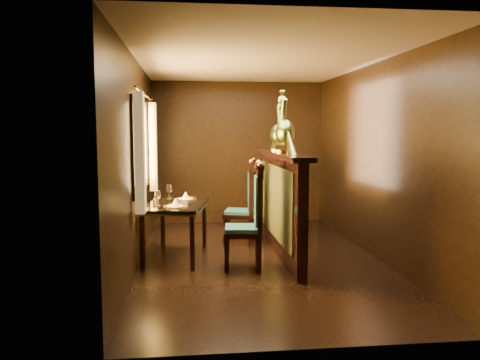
# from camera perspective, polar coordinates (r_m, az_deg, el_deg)

# --- Properties ---
(ground) EXTENTS (5.00, 5.00, 0.00)m
(ground) POSITION_cam_1_polar(r_m,az_deg,el_deg) (6.08, 2.28, -9.62)
(ground) COLOR black
(ground) RESTS_ON ground
(room_shell) EXTENTS (3.04, 5.04, 2.52)m
(room_shell) POSITION_cam_1_polar(r_m,az_deg,el_deg) (5.86, 1.49, 5.47)
(room_shell) COLOR black
(room_shell) RESTS_ON ground
(partition) EXTENTS (0.26, 2.70, 1.36)m
(partition) POSITION_cam_1_polar(r_m,az_deg,el_deg) (6.27, 4.80, -2.48)
(partition) COLOR black
(partition) RESTS_ON ground
(dining_table) EXTENTS (0.93, 1.32, 0.91)m
(dining_table) POSITION_cam_1_polar(r_m,az_deg,el_deg) (6.07, -7.85, -3.44)
(dining_table) COLOR black
(dining_table) RESTS_ON ground
(chair_left) EXTENTS (0.50, 0.52, 1.29)m
(chair_left) POSITION_cam_1_polar(r_m,az_deg,el_deg) (5.55, 1.55, -4.02)
(chair_left) COLOR black
(chair_left) RESTS_ON ground
(chair_right) EXTENTS (0.54, 0.56, 1.24)m
(chair_right) POSITION_cam_1_polar(r_m,az_deg,el_deg) (6.78, 0.89, -2.38)
(chair_right) COLOR black
(chair_right) RESTS_ON ground
(peacock_left) EXTENTS (0.25, 0.67, 0.80)m
(peacock_left) POSITION_cam_1_polar(r_m,az_deg,el_deg) (5.90, 5.52, 7.16)
(peacock_left) COLOR #1A4F2F
(peacock_left) RESTS_ON partition
(peacock_right) EXTENTS (0.22, 0.59, 0.70)m
(peacock_right) POSITION_cam_1_polar(r_m,az_deg,el_deg) (6.33, 4.70, 6.67)
(peacock_right) COLOR #1A4F2F
(peacock_right) RESTS_ON partition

